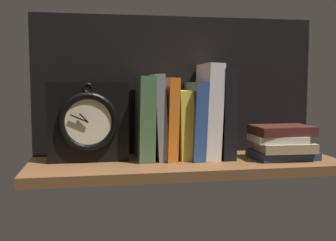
# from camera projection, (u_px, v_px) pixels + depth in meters

# --- Properties ---
(ground_plane) EXTENTS (0.81, 0.27, 0.03)m
(ground_plane) POSITION_uv_depth(u_px,v_px,m) (186.00, 165.00, 1.06)
(ground_plane) COLOR brown
(back_panel) EXTENTS (0.81, 0.01, 0.39)m
(back_panel) POSITION_uv_depth(u_px,v_px,m) (177.00, 85.00, 1.16)
(back_panel) COLOR black
(back_panel) RESTS_ON ground_plane
(book_green_romantic) EXTENTS (0.05, 0.14, 0.22)m
(book_green_romantic) POSITION_uv_depth(u_px,v_px,m) (145.00, 118.00, 1.07)
(book_green_romantic) COLOR #476B44
(book_green_romantic) RESTS_ON ground_plane
(book_gray_chess) EXTENTS (0.04, 0.13, 0.23)m
(book_gray_chess) POSITION_uv_depth(u_px,v_px,m) (158.00, 117.00, 1.07)
(book_gray_chess) COLOR gray
(book_gray_chess) RESTS_ON ground_plane
(book_orange_pandolfini) EXTENTS (0.03, 0.15, 0.22)m
(book_orange_pandolfini) POSITION_uv_depth(u_px,v_px,m) (169.00, 118.00, 1.08)
(book_orange_pandolfini) COLOR orange
(book_orange_pandolfini) RESTS_ON ground_plane
(book_yellow_seinlanguage) EXTENTS (0.04, 0.12, 0.18)m
(book_yellow_seinlanguage) POSITION_uv_depth(u_px,v_px,m) (181.00, 124.00, 1.09)
(book_yellow_seinlanguage) COLOR gold
(book_yellow_seinlanguage) RESTS_ON ground_plane
(book_blue_modern) EXTENTS (0.04, 0.16, 0.20)m
(book_blue_modern) POSITION_uv_depth(u_px,v_px,m) (194.00, 120.00, 1.09)
(book_blue_modern) COLOR #2D4C8E
(book_blue_modern) RESTS_ON ground_plane
(book_white_catcher) EXTENTS (0.05, 0.15, 0.25)m
(book_white_catcher) POSITION_uv_depth(u_px,v_px,m) (208.00, 111.00, 1.10)
(book_white_catcher) COLOR silver
(book_white_catcher) RESTS_ON ground_plane
(book_black_skeptic) EXTENTS (0.04, 0.15, 0.24)m
(book_black_skeptic) POSITION_uv_depth(u_px,v_px,m) (222.00, 113.00, 1.10)
(book_black_skeptic) COLOR black
(book_black_skeptic) RESTS_ON ground_plane
(framed_clock) EXTENTS (0.20, 0.06, 0.20)m
(framed_clock) POSITION_uv_depth(u_px,v_px,m) (88.00, 122.00, 1.03)
(framed_clock) COLOR black
(framed_clock) RESTS_ON ground_plane
(book_stack_side) EXTENTS (0.17, 0.13, 0.09)m
(book_stack_side) POSITION_uv_depth(u_px,v_px,m) (281.00, 143.00, 1.08)
(book_stack_side) COLOR #232D4C
(book_stack_side) RESTS_ON ground_plane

